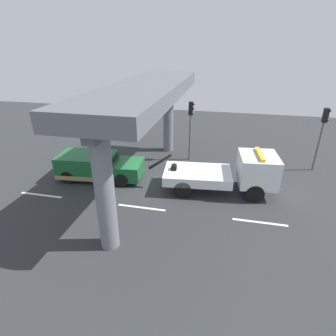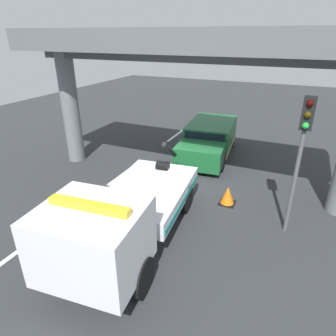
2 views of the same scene
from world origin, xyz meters
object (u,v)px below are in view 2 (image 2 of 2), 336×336
(tow_truck_white, at_px, (122,217))
(towed_van_green, at_px, (209,140))
(traffic_cone_orange, at_px, (228,196))
(traffic_light_near, at_px, (303,138))

(tow_truck_white, xyz_separation_m, towed_van_green, (-8.33, -0.09, -0.42))
(traffic_cone_orange, bearing_deg, towed_van_green, -154.58)
(tow_truck_white, height_order, towed_van_green, tow_truck_white)
(towed_van_green, distance_m, traffic_cone_orange, 4.96)
(towed_van_green, bearing_deg, traffic_cone_orange, 25.42)
(tow_truck_white, distance_m, traffic_light_near, 5.45)
(traffic_light_near, height_order, traffic_cone_orange, traffic_light_near)
(tow_truck_white, height_order, traffic_cone_orange, tow_truck_white)
(tow_truck_white, xyz_separation_m, traffic_cone_orange, (-3.87, 2.04, -0.88))
(tow_truck_white, relative_size, towed_van_green, 1.36)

